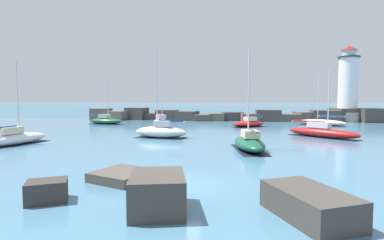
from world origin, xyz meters
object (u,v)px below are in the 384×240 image
at_px(sailboat_moored_0, 161,131).
at_px(sailboat_moored_1, 322,132).
at_px(sailboat_moored_4, 14,138).
at_px(sailboat_moored_6, 106,121).
at_px(sailboat_moored_2, 161,122).
at_px(sailboat_moored_3, 321,122).
at_px(mooring_buoy_orange_near, 157,122).
at_px(sailboat_moored_5, 249,123).
at_px(sailboat_moored_7, 249,143).
at_px(lighthouse, 348,89).

bearing_deg(sailboat_moored_0, sailboat_moored_1, 8.35).
bearing_deg(sailboat_moored_1, sailboat_moored_4, -162.74).
bearing_deg(sailboat_moored_1, sailboat_moored_6, 156.39).
bearing_deg(sailboat_moored_2, sailboat_moored_3, 13.17).
bearing_deg(mooring_buoy_orange_near, sailboat_moored_3, 1.46).
height_order(sailboat_moored_6, mooring_buoy_orange_near, sailboat_moored_6).
distance_m(sailboat_moored_2, sailboat_moored_4, 21.71).
relative_size(sailboat_moored_1, sailboat_moored_2, 0.91).
height_order(sailboat_moored_1, sailboat_moored_6, sailboat_moored_1).
distance_m(sailboat_moored_5, sailboat_moored_7, 21.47).
height_order(lighthouse, sailboat_moored_7, lighthouse).
bearing_deg(sailboat_moored_1, sailboat_moored_0, -171.65).
xyz_separation_m(sailboat_moored_0, sailboat_moored_1, (18.02, 2.64, -0.11)).
bearing_deg(sailboat_moored_1, sailboat_moored_2, 154.82).
bearing_deg(lighthouse, sailboat_moored_0, -137.07).
bearing_deg(sailboat_moored_0, sailboat_moored_3, 39.34).
distance_m(sailboat_moored_0, sailboat_moored_4, 14.45).
height_order(sailboat_moored_5, mooring_buoy_orange_near, sailboat_moored_5).
relative_size(sailboat_moored_4, mooring_buoy_orange_near, 10.93).
height_order(sailboat_moored_1, sailboat_moored_5, sailboat_moored_1).
bearing_deg(sailboat_moored_2, sailboat_moored_7, -57.70).
height_order(sailboat_moored_1, sailboat_moored_4, sailboat_moored_4).
bearing_deg(sailboat_moored_4, lighthouse, 39.16).
distance_m(sailboat_moored_2, sailboat_moored_6, 11.50).
height_order(lighthouse, sailboat_moored_2, lighthouse).
relative_size(sailboat_moored_3, sailboat_moored_6, 1.25).
xyz_separation_m(sailboat_moored_5, sailboat_moored_6, (-24.25, 1.99, 0.06)).
distance_m(sailboat_moored_6, mooring_buoy_orange_near, 8.91).
height_order(lighthouse, sailboat_moored_3, lighthouse).
distance_m(lighthouse, sailboat_moored_1, 28.19).
distance_m(sailboat_moored_3, sailboat_moored_5, 12.54).
relative_size(sailboat_moored_0, sailboat_moored_3, 1.06).
relative_size(sailboat_moored_0, sailboat_moored_4, 1.23).
bearing_deg(sailboat_moored_7, mooring_buoy_orange_near, 119.99).
xyz_separation_m(sailboat_moored_0, sailboat_moored_2, (-2.91, 12.48, -0.02)).
xyz_separation_m(lighthouse, sailboat_moored_7, (-20.37, -34.59, -5.61)).
height_order(sailboat_moored_2, sailboat_moored_3, sailboat_moored_3).
relative_size(sailboat_moored_2, sailboat_moored_7, 0.96).
distance_m(lighthouse, sailboat_moored_4, 55.01).
height_order(sailboat_moored_4, sailboat_moored_6, sailboat_moored_4).
xyz_separation_m(sailboat_moored_0, sailboat_moored_5, (10.56, 14.51, -0.18)).
xyz_separation_m(sailboat_moored_1, sailboat_moored_2, (-20.93, 9.84, 0.09)).
relative_size(sailboat_moored_4, sailboat_moored_7, 0.93).
bearing_deg(sailboat_moored_0, sailboat_moored_4, -151.48).
bearing_deg(sailboat_moored_4, sailboat_moored_1, 17.26).
distance_m(sailboat_moored_0, sailboat_moored_7, 11.65).
relative_size(lighthouse, sailboat_moored_5, 2.01).
xyz_separation_m(sailboat_moored_5, mooring_buoy_orange_near, (-15.43, 3.22, -0.29)).
xyz_separation_m(sailboat_moored_2, sailboat_moored_7, (12.27, -19.42, -0.08)).
xyz_separation_m(sailboat_moored_3, sailboat_moored_5, (-11.92, -3.92, 0.02)).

